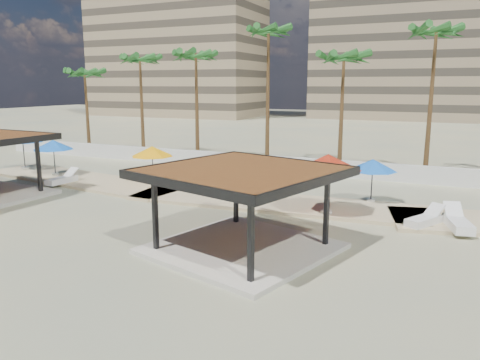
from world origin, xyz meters
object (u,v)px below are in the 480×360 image
(pavilion_central, at_px, (242,202))
(lounger_b, at_px, (425,220))
(umbrella_a, at_px, (22,137))
(lounger_a, at_px, (62,180))
(lounger_c, at_px, (458,223))
(umbrella_c, at_px, (328,163))

(pavilion_central, height_order, lounger_b, pavilion_central)
(umbrella_a, bearing_deg, lounger_b, -5.68)
(umbrella_a, xyz_separation_m, lounger_a, (6.51, -2.80, -2.15))
(umbrella_a, xyz_separation_m, lounger_c, (29.59, -2.80, -2.13))
(pavilion_central, bearing_deg, umbrella_c, 89.41)
(pavilion_central, bearing_deg, lounger_b, 60.00)
(umbrella_c, relative_size, lounger_b, 1.90)
(pavilion_central, bearing_deg, lounger_c, 54.51)
(umbrella_a, relative_size, lounger_a, 1.68)
(pavilion_central, relative_size, umbrella_a, 2.09)
(lounger_a, bearing_deg, lounger_c, -86.30)
(umbrella_a, bearing_deg, lounger_a, -23.29)
(lounger_a, height_order, lounger_c, lounger_c)
(pavilion_central, distance_m, umbrella_c, 6.37)
(umbrella_c, relative_size, lounger_c, 1.66)
(umbrella_a, relative_size, umbrella_c, 0.91)
(umbrella_a, height_order, lounger_c, umbrella_a)
(pavilion_central, height_order, umbrella_a, pavilion_central)
(pavilion_central, xyz_separation_m, lounger_c, (7.65, 6.12, -1.56))
(umbrella_a, height_order, lounger_a, umbrella_a)
(umbrella_a, xyz_separation_m, umbrella_c, (23.73, -2.85, 0.16))
(umbrella_c, distance_m, lounger_b, 5.06)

